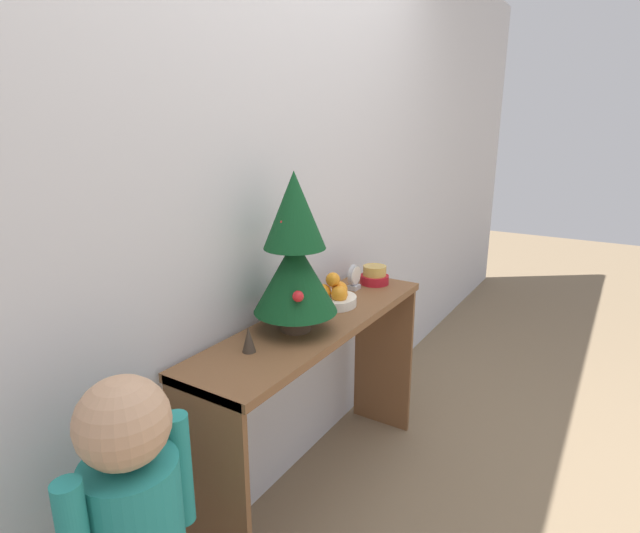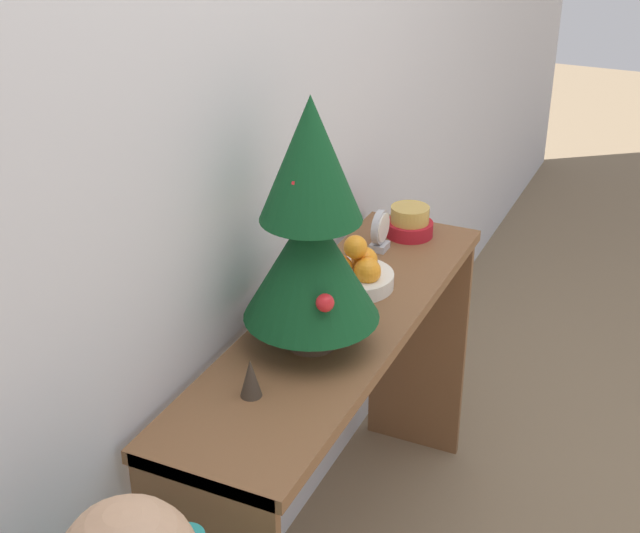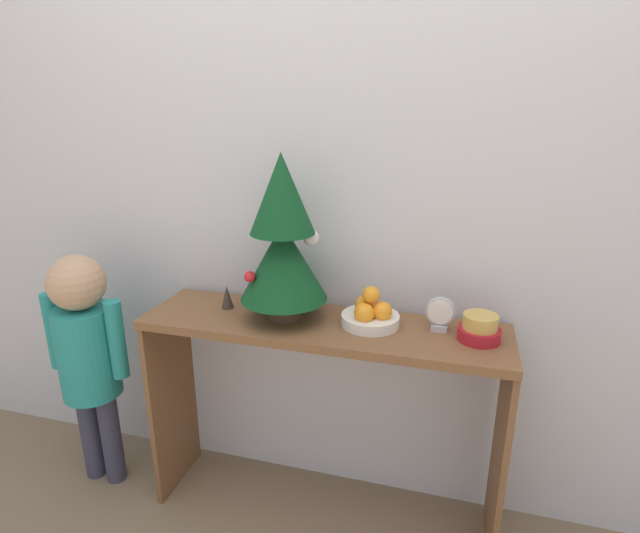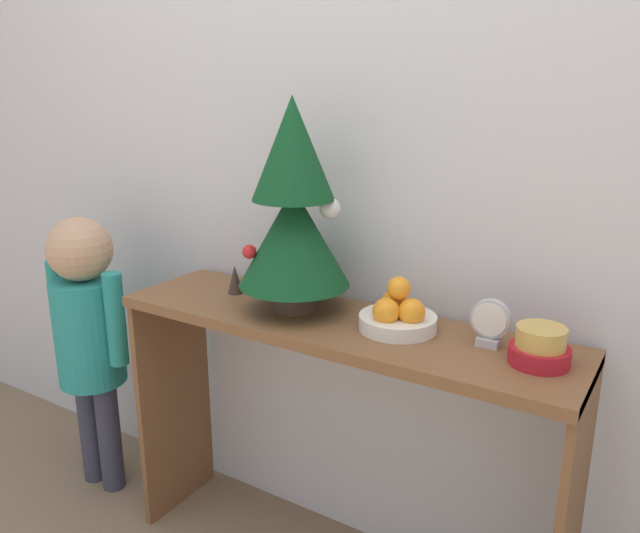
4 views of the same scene
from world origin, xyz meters
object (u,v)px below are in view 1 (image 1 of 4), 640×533
at_px(figurine, 249,340).
at_px(desk_clock, 354,277).
at_px(singing_bowl, 374,276).
at_px(mini_tree, 295,254).
at_px(child_figure, 135,520).
at_px(fruit_bowl, 333,296).

bearing_deg(figurine, desk_clock, 1.14).
xyz_separation_m(desk_clock, figurine, (-0.75, -0.01, -0.01)).
relative_size(singing_bowl, figurine, 1.56).
height_order(mini_tree, figurine, mini_tree).
relative_size(singing_bowl, child_figure, 0.14).
height_order(figurine, child_figure, child_figure).
bearing_deg(desk_clock, mini_tree, -175.50).
xyz_separation_m(mini_tree, desk_clock, (0.52, 0.04, -0.22)).
relative_size(fruit_bowl, child_figure, 0.20).
relative_size(figurine, child_figure, 0.09).
relative_size(mini_tree, desk_clock, 4.97).
distance_m(mini_tree, desk_clock, 0.57).
bearing_deg(figurine, child_figure, -168.99).
bearing_deg(fruit_bowl, child_figure, -174.69).
relative_size(fruit_bowl, singing_bowl, 1.47).
bearing_deg(figurine, mini_tree, -6.49).
relative_size(singing_bowl, desk_clock, 1.16).
xyz_separation_m(fruit_bowl, child_figure, (-1.07, -0.10, -0.22)).
bearing_deg(fruit_bowl, mini_tree, -176.38).
bearing_deg(fruit_bowl, desk_clock, 5.65).
xyz_separation_m(singing_bowl, figurine, (-0.87, 0.02, 0.00)).
bearing_deg(child_figure, desk_clock, 5.37).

